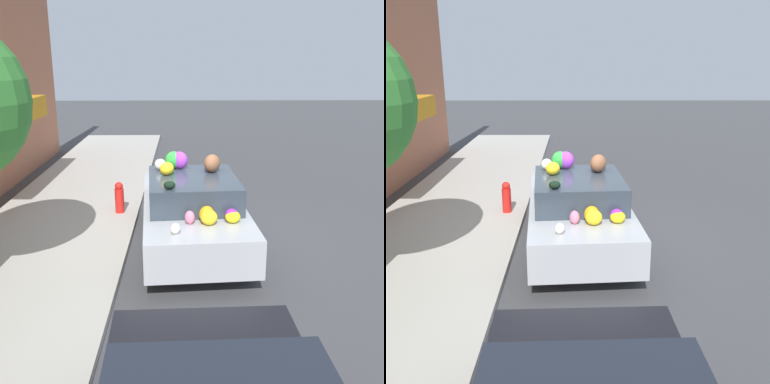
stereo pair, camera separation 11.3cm
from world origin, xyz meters
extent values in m
plane|color=#424244|center=(0.00, 0.00, 0.00)|extent=(60.00, 60.00, 0.00)
cube|color=#B2ADA3|center=(0.00, 2.70, 0.06)|extent=(24.00, 3.20, 0.12)
cube|color=orange|center=(2.79, 4.35, 2.18)|extent=(4.12, 0.90, 0.55)
cylinder|color=red|center=(1.57, 1.50, 0.39)|extent=(0.20, 0.20, 0.55)
sphere|color=red|center=(1.57, 1.50, 0.73)|extent=(0.18, 0.18, 0.18)
cube|color=#B7BABF|center=(0.00, -0.08, 0.60)|extent=(4.32, 2.09, 0.62)
cube|color=#333D47|center=(-0.17, -0.10, 1.15)|extent=(2.00, 1.71, 0.48)
cylinder|color=black|center=(1.24, 0.83, 0.29)|extent=(0.58, 0.22, 0.57)
cylinder|color=black|center=(1.36, -0.81, 0.29)|extent=(0.58, 0.22, 0.57)
cylinder|color=black|center=(-1.36, 0.64, 0.29)|extent=(0.58, 0.22, 0.57)
cylinder|color=black|center=(-1.24, -1.00, 0.29)|extent=(0.58, 0.22, 0.57)
sphere|color=white|center=(0.38, 0.51, 1.49)|extent=(0.29, 0.29, 0.21)
sphere|color=green|center=(0.50, 0.26, 1.55)|extent=(0.43, 0.43, 0.33)
ellipsoid|color=purple|center=(0.47, 0.15, 1.55)|extent=(0.43, 0.44, 0.33)
ellipsoid|color=#F2A218|center=(-1.23, -0.29, 1.05)|extent=(0.35, 0.35, 0.28)
ellipsoid|color=white|center=(-1.70, 0.20, 0.99)|extent=(0.22, 0.21, 0.16)
ellipsoid|color=yellow|center=(-1.24, -0.71, 1.01)|extent=(0.31, 0.31, 0.20)
ellipsoid|color=yellow|center=(0.00, 0.38, 1.50)|extent=(0.36, 0.33, 0.24)
ellipsoid|color=pink|center=(-1.28, -0.02, 1.02)|extent=(0.22, 0.22, 0.22)
ellipsoid|color=brown|center=(0.20, -0.46, 1.55)|extent=(0.48, 0.42, 0.33)
sphere|color=purple|center=(-1.21, -0.70, 1.02)|extent=(0.30, 0.30, 0.22)
ellipsoid|color=red|center=(1.80, 0.09, 0.99)|extent=(0.31, 0.31, 0.16)
sphere|color=red|center=(1.20, -0.61, 1.05)|extent=(0.30, 0.30, 0.29)
ellipsoid|color=black|center=(-0.92, 0.30, 1.45)|extent=(0.24, 0.24, 0.13)
sphere|color=purple|center=(0.49, -0.45, 1.49)|extent=(0.29, 0.29, 0.22)
ellipsoid|color=yellow|center=(-1.32, -0.33, 1.03)|extent=(0.38, 0.37, 0.24)
sphere|color=black|center=(1.44, -0.22, 1.03)|extent=(0.33, 0.33, 0.24)
camera|label=1|loc=(-7.98, 0.07, 3.45)|focal=42.00mm
camera|label=2|loc=(-7.98, -0.04, 3.45)|focal=42.00mm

